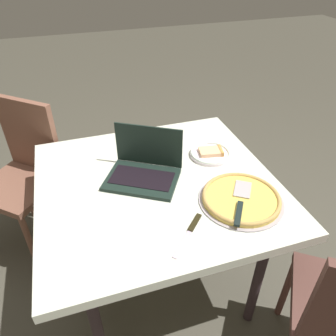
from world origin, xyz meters
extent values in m
plane|color=#454236|center=(0.00, 0.00, 0.00)|extent=(12.00, 12.00, 0.00)
cube|color=beige|center=(0.00, 0.00, 0.71)|extent=(1.02, 1.08, 0.04)
cylinder|color=#312528|center=(-0.38, -0.38, 0.34)|extent=(0.05, 0.05, 0.68)
cylinder|color=#312528|center=(0.38, -0.38, 0.34)|extent=(0.05, 0.05, 0.68)
cylinder|color=#312528|center=(-0.38, 0.38, 0.34)|extent=(0.05, 0.05, 0.68)
cylinder|color=#312528|center=(0.38, 0.38, 0.34)|extent=(0.05, 0.05, 0.68)
cube|color=black|center=(0.03, 0.06, 0.74)|extent=(0.37, 0.40, 0.02)
cube|color=black|center=(0.03, 0.06, 0.75)|extent=(0.27, 0.32, 0.00)
cube|color=black|center=(0.13, 0.00, 0.85)|extent=(0.17, 0.28, 0.21)
cube|color=silver|center=(0.13, 0.00, 0.85)|extent=(0.15, 0.25, 0.18)
cylinder|color=white|center=(0.13, -0.33, 0.73)|extent=(0.21, 0.21, 0.01)
torus|color=silver|center=(0.13, -0.33, 0.74)|extent=(0.21, 0.21, 0.01)
cube|color=#EDBB86|center=(0.13, -0.33, 0.75)|extent=(0.10, 0.13, 0.02)
cube|color=#CF9146|center=(0.12, -0.38, 0.75)|extent=(0.09, 0.03, 0.03)
cylinder|color=#A59CA4|center=(-0.24, -0.31, 0.73)|extent=(0.36, 0.36, 0.01)
cylinder|color=#E7C351|center=(-0.24, -0.31, 0.74)|extent=(0.33, 0.33, 0.02)
torus|color=tan|center=(-0.24, -0.31, 0.75)|extent=(0.34, 0.34, 0.02)
cube|color=#B3AAAC|center=(-0.19, -0.34, 0.75)|extent=(0.13, 0.12, 0.00)
cube|color=black|center=(-0.33, -0.25, 0.76)|extent=(0.13, 0.10, 0.01)
cube|color=#C4B0C4|center=(-0.37, 0.00, 0.73)|extent=(0.14, 0.14, 0.00)
cube|color=black|center=(-0.30, -0.07, 0.73)|extent=(0.09, 0.08, 0.01)
cube|color=brown|center=(0.53, 0.69, 0.47)|extent=(0.56, 0.56, 0.04)
cube|color=brown|center=(0.66, 0.58, 0.71)|extent=(0.28, 0.31, 0.45)
cylinder|color=brown|center=(0.27, 0.68, 0.22)|extent=(0.03, 0.03, 0.45)
cylinder|color=brown|center=(0.78, 0.71, 0.22)|extent=(0.03, 0.03, 0.45)
cylinder|color=brown|center=(0.54, 0.44, 0.22)|extent=(0.03, 0.03, 0.45)
cylinder|color=brown|center=(-0.41, -0.55, 0.22)|extent=(0.03, 0.03, 0.43)
camera|label=1|loc=(-1.13, 0.31, 1.67)|focal=34.67mm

